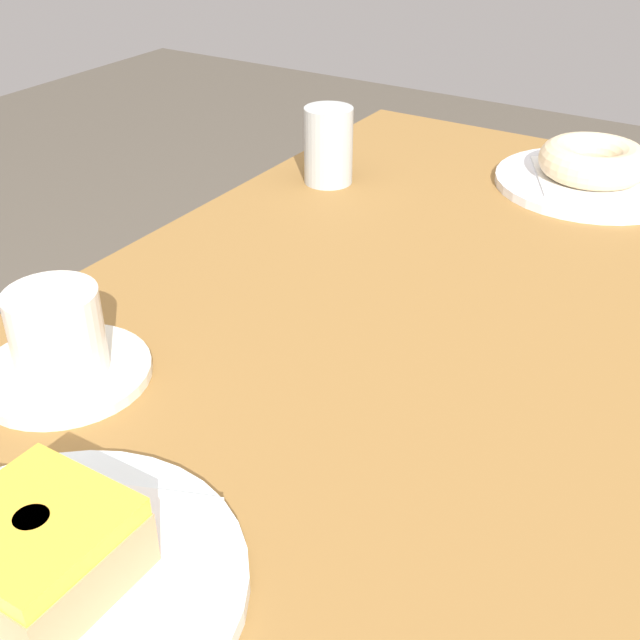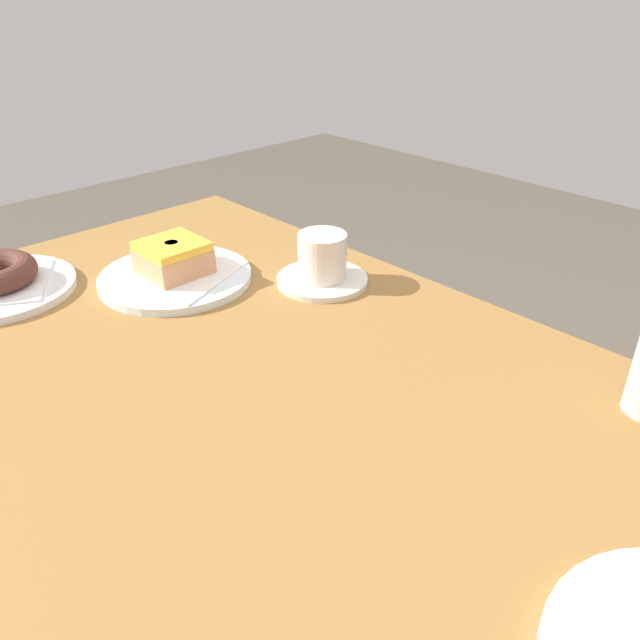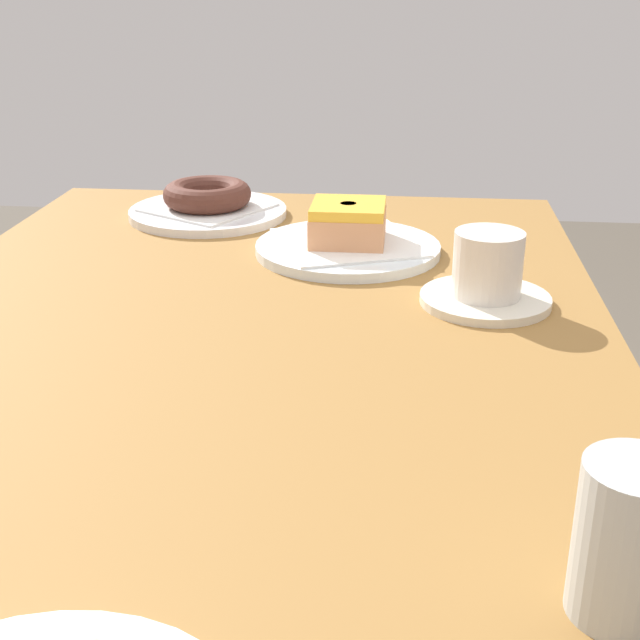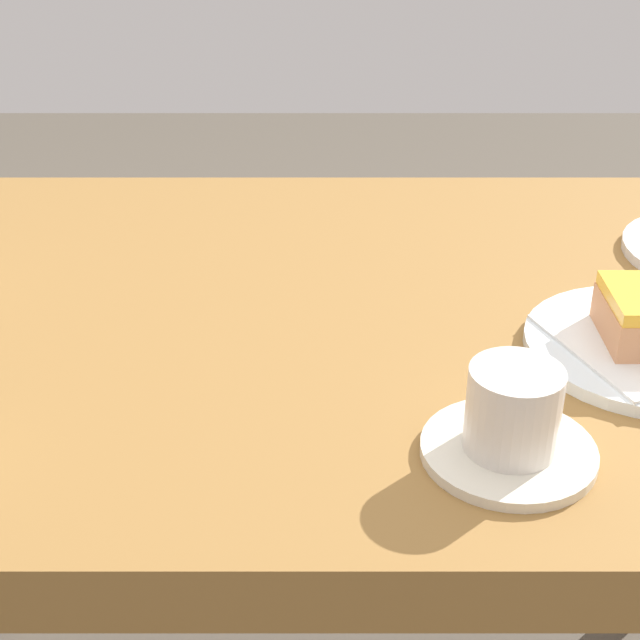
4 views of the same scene
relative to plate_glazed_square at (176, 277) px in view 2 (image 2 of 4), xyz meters
name	(u,v)px [view 2 (image 2 of 4)]	position (x,y,z in m)	size (l,w,h in m)	color
table	(264,442)	(-0.30, 0.09, -0.07)	(1.16, 0.71, 0.70)	olive
plate_glazed_square	(176,277)	(0.00, 0.00, 0.00)	(0.22, 0.22, 0.01)	white
napkin_glazed_square	(175,273)	(0.00, 0.00, 0.01)	(0.15, 0.15, 0.00)	white
donut_glazed_square	(173,257)	(0.00, 0.00, 0.03)	(0.09, 0.09, 0.05)	tan
coffee_cup	(322,263)	(-0.15, -0.15, 0.02)	(0.13, 0.13, 0.07)	silver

